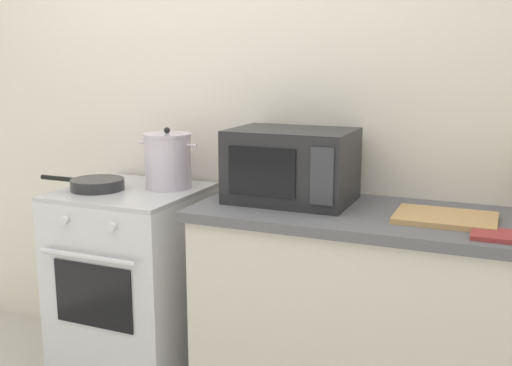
# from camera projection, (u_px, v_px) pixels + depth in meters

# --- Properties ---
(back_wall) EXTENTS (4.40, 0.10, 2.50)m
(back_wall) POSITION_uv_depth(u_px,v_px,m) (293.00, 115.00, 2.74)
(back_wall) COLOR silver
(back_wall) RESTS_ON ground_plane
(lower_cabinet_right) EXTENTS (1.64, 0.56, 0.88)m
(lower_cabinet_right) POSITION_uv_depth(u_px,v_px,m) (405.00, 334.00, 2.36)
(lower_cabinet_right) COLOR beige
(lower_cabinet_right) RESTS_ON ground_plane
(countertop_right) EXTENTS (1.70, 0.60, 0.04)m
(countertop_right) POSITION_uv_depth(u_px,v_px,m) (411.00, 221.00, 2.26)
(countertop_right) COLOR #59595E
(countertop_right) RESTS_ON lower_cabinet_right
(stove) EXTENTS (0.60, 0.64, 0.92)m
(stove) POSITION_uv_depth(u_px,v_px,m) (135.00, 285.00, 2.81)
(stove) COLOR silver
(stove) RESTS_ON ground_plane
(stock_pot) EXTENTS (0.30, 0.22, 0.28)m
(stock_pot) POSITION_uv_depth(u_px,v_px,m) (168.00, 161.00, 2.74)
(stock_pot) COLOR silver
(stock_pot) RESTS_ON stove
(frying_pan) EXTENTS (0.44, 0.24, 0.05)m
(frying_pan) POSITION_uv_depth(u_px,v_px,m) (96.00, 184.00, 2.71)
(frying_pan) COLOR #28282B
(frying_pan) RESTS_ON stove
(microwave) EXTENTS (0.50, 0.37, 0.30)m
(microwave) POSITION_uv_depth(u_px,v_px,m) (292.00, 165.00, 2.47)
(microwave) COLOR #232326
(microwave) RESTS_ON countertop_right
(cutting_board) EXTENTS (0.36, 0.26, 0.02)m
(cutting_board) POSITION_uv_depth(u_px,v_px,m) (445.00, 218.00, 2.19)
(cutting_board) COLOR tan
(cutting_board) RESTS_ON countertop_right
(oven_mitt) EXTENTS (0.18, 0.14, 0.02)m
(oven_mitt) POSITION_uv_depth(u_px,v_px,m) (500.00, 236.00, 1.98)
(oven_mitt) COLOR #993333
(oven_mitt) RESTS_ON countertop_right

